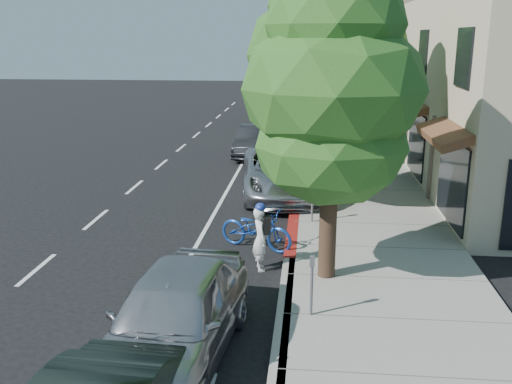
# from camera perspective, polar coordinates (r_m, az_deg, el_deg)

# --- Properties ---
(ground) EXTENTS (120.00, 120.00, 0.00)m
(ground) POSITION_cam_1_polar(r_m,az_deg,el_deg) (15.51, 3.51, -5.73)
(ground) COLOR black
(ground) RESTS_ON ground
(sidewalk) EXTENTS (4.60, 56.00, 0.15)m
(sidewalk) POSITION_cam_1_polar(r_m,az_deg,el_deg) (23.20, 9.95, 1.40)
(sidewalk) COLOR gray
(sidewalk) RESTS_ON ground
(curb) EXTENTS (0.30, 56.00, 0.15)m
(curb) POSITION_cam_1_polar(r_m,az_deg,el_deg) (23.14, 4.27, 1.55)
(curb) COLOR #9E998E
(curb) RESTS_ON ground
(curb_red_segment) EXTENTS (0.32, 4.00, 0.15)m
(curb_red_segment) POSITION_cam_1_polar(r_m,az_deg,el_deg) (16.42, 3.65, -4.24)
(curb_red_segment) COLOR maroon
(curb_red_segment) RESTS_ON ground
(storefront_building) EXTENTS (10.00, 36.00, 7.00)m
(storefront_building) POSITION_cam_1_polar(r_m,az_deg,el_deg) (33.80, 21.64, 10.76)
(storefront_building) COLOR #B7AC8C
(storefront_building) RESTS_ON ground
(street_tree_0) EXTENTS (4.02, 4.02, 7.00)m
(street_tree_0) POSITION_cam_1_polar(r_m,az_deg,el_deg) (12.54, 7.66, 9.75)
(street_tree_0) COLOR black
(street_tree_0) RESTS_ON ground
(street_tree_1) EXTENTS (5.16, 5.16, 8.02)m
(street_tree_1) POSITION_cam_1_polar(r_m,az_deg,el_deg) (18.49, 7.11, 13.13)
(street_tree_1) COLOR black
(street_tree_1) RESTS_ON ground
(street_tree_2) EXTENTS (3.77, 3.77, 7.43)m
(street_tree_2) POSITION_cam_1_polar(r_m,az_deg,el_deg) (24.49, 6.77, 13.31)
(street_tree_2) COLOR black
(street_tree_2) RESTS_ON ground
(street_tree_3) EXTENTS (5.10, 5.10, 7.96)m
(street_tree_3) POSITION_cam_1_polar(r_m,az_deg,el_deg) (30.48, 6.58, 13.90)
(street_tree_3) COLOR black
(street_tree_3) RESTS_ON ground
(street_tree_4) EXTENTS (4.85, 4.85, 7.05)m
(street_tree_4) POSITION_cam_1_polar(r_m,az_deg,el_deg) (36.50, 6.42, 13.13)
(street_tree_4) COLOR black
(street_tree_4) RESTS_ON ground
(street_tree_5) EXTENTS (5.38, 5.38, 8.03)m
(street_tree_5) POSITION_cam_1_polar(r_m,az_deg,el_deg) (42.48, 6.35, 14.26)
(street_tree_5) COLOR black
(street_tree_5) RESTS_ON ground
(cyclist) EXTENTS (0.52, 0.66, 1.59)m
(cyclist) POSITION_cam_1_polar(r_m,az_deg,el_deg) (13.93, 0.45, -4.71)
(cyclist) COLOR silver
(cyclist) RESTS_ON ground
(bicycle) EXTENTS (2.24, 1.51, 1.12)m
(bicycle) POSITION_cam_1_polar(r_m,az_deg,el_deg) (15.35, 0.02, -3.71)
(bicycle) COLOR #17419F
(bicycle) RESTS_ON ground
(silver_suv) EXTENTS (3.52, 6.44, 1.71)m
(silver_suv) POSITION_cam_1_polar(r_m,az_deg,el_deg) (20.54, 2.74, 2.05)
(silver_suv) COLOR #AEAFB3
(silver_suv) RESTS_ON ground
(dark_sedan) EXTENTS (1.80, 4.45, 1.44)m
(dark_sedan) POSITION_cam_1_polar(r_m,az_deg,el_deg) (27.40, -0.09, 5.13)
(dark_sedan) COLOR black
(dark_sedan) RESTS_ON ground
(white_pickup) EXTENTS (2.78, 5.53, 1.54)m
(white_pickup) POSITION_cam_1_polar(r_m,az_deg,el_deg) (30.82, 3.74, 6.33)
(white_pickup) COLOR white
(white_pickup) RESTS_ON ground
(dark_suv_far) EXTENTS (1.80, 4.23, 1.43)m
(dark_suv_far) POSITION_cam_1_polar(r_m,az_deg,el_deg) (38.35, 1.56, 8.04)
(dark_suv_far) COLOR black
(dark_suv_far) RESTS_ON ground
(near_car_a) EXTENTS (2.40, 5.07, 1.67)m
(near_car_a) POSITION_cam_1_polar(r_m,az_deg,el_deg) (10.29, -8.18, -12.20)
(near_car_a) COLOR #B0B0B5
(near_car_a) RESTS_ON ground
(pedestrian) EXTENTS (0.99, 0.79, 1.94)m
(pedestrian) POSITION_cam_1_polar(r_m,az_deg,el_deg) (26.24, 11.82, 5.24)
(pedestrian) COLOR black
(pedestrian) RESTS_ON sidewalk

